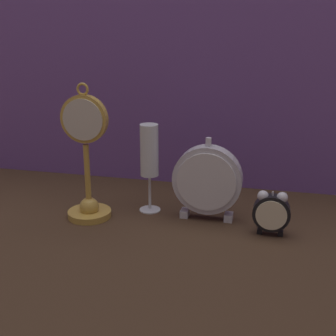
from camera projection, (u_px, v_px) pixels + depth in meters
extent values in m
plane|color=#422D1E|center=(160.00, 228.00, 1.10)|extent=(4.00, 4.00, 0.00)
cube|color=#6B478E|center=(188.00, 72.00, 1.30)|extent=(1.65, 0.01, 0.66)
cylinder|color=gold|center=(90.00, 214.00, 1.16)|extent=(0.11, 0.11, 0.02)
sphere|color=gold|center=(89.00, 207.00, 1.16)|extent=(0.05, 0.05, 0.05)
cylinder|color=gold|center=(88.00, 178.00, 1.14)|extent=(0.01, 0.01, 0.17)
cylinder|color=gold|center=(84.00, 119.00, 1.09)|extent=(0.11, 0.02, 0.11)
cylinder|color=beige|center=(83.00, 120.00, 1.08)|extent=(0.10, 0.00, 0.10)
torus|color=gold|center=(83.00, 89.00, 1.07)|extent=(0.03, 0.01, 0.03)
cube|color=black|center=(260.00, 231.00, 1.07)|extent=(0.01, 0.01, 0.01)
cube|color=black|center=(280.00, 233.00, 1.06)|extent=(0.01, 0.01, 0.01)
cylinder|color=black|center=(271.00, 213.00, 1.05)|extent=(0.08, 0.03, 0.08)
cylinder|color=beige|center=(271.00, 216.00, 1.04)|extent=(0.07, 0.00, 0.07)
sphere|color=silver|center=(263.00, 196.00, 1.05)|extent=(0.03, 0.03, 0.03)
sphere|color=silver|center=(282.00, 198.00, 1.04)|extent=(0.03, 0.03, 0.03)
cylinder|color=silver|center=(273.00, 195.00, 1.04)|extent=(0.00, 0.00, 0.02)
cube|color=silver|center=(185.00, 213.00, 1.17)|extent=(0.02, 0.03, 0.02)
cube|color=silver|center=(229.00, 217.00, 1.14)|extent=(0.02, 0.03, 0.02)
cylinder|color=silver|center=(207.00, 180.00, 1.12)|extent=(0.17, 0.04, 0.17)
cylinder|color=silver|center=(206.00, 182.00, 1.11)|extent=(0.14, 0.00, 0.14)
cylinder|color=silver|center=(208.00, 142.00, 1.10)|extent=(0.01, 0.01, 0.02)
cylinder|color=silver|center=(150.00, 209.00, 1.20)|extent=(0.05, 0.05, 0.01)
cylinder|color=silver|center=(150.00, 192.00, 1.19)|extent=(0.01, 0.01, 0.09)
cylinder|color=white|center=(149.00, 150.00, 1.15)|extent=(0.05, 0.05, 0.13)
cylinder|color=#DBC675|center=(149.00, 159.00, 1.16)|extent=(0.04, 0.04, 0.08)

